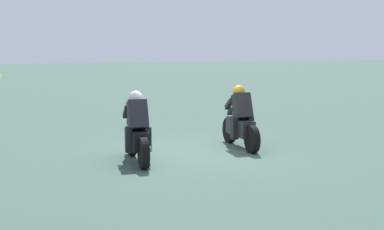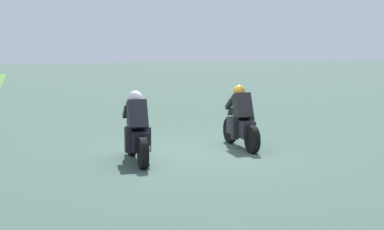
{
  "view_description": "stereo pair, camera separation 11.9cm",
  "coord_description": "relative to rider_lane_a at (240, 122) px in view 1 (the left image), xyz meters",
  "views": [
    {
      "loc": [
        -11.81,
        3.84,
        2.5
      ],
      "look_at": [
        -0.13,
        0.1,
        0.9
      ],
      "focal_mm": 51.42,
      "sensor_mm": 36.0,
      "label": 1
    },
    {
      "loc": [
        -11.85,
        3.73,
        2.5
      ],
      "look_at": [
        -0.13,
        0.1,
        0.9
      ],
      "focal_mm": 51.42,
      "sensor_mm": 36.0,
      "label": 2
    }
  ],
  "objects": [
    {
      "name": "rider_lane_a",
      "position": [
        0.0,
        0.0,
        0.0
      ],
      "size": [
        2.04,
        0.54,
        1.51
      ],
      "rotation": [
        0.0,
        0.0,
        0.0
      ],
      "color": "black",
      "rests_on": "ground_plane"
    },
    {
      "name": "rider_lane_b",
      "position": [
        -0.82,
        2.71,
        0.0
      ],
      "size": [
        2.04,
        0.55,
        1.51
      ],
      "rotation": [
        0.0,
        0.0,
        -0.03
      ],
      "color": "black",
      "rests_on": "ground_plane"
    },
    {
      "name": "ground_plane",
      "position": [
        -0.28,
        1.26,
        -0.62
      ],
      "size": [
        120.0,
        120.0,
        0.0
      ],
      "primitive_type": "plane",
      "color": "#3D564B"
    }
  ]
}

